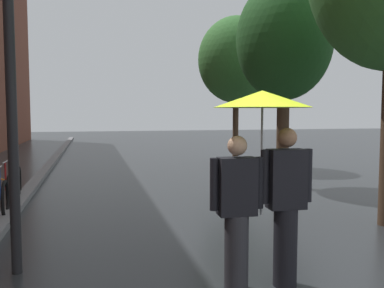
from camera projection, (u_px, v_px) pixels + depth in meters
The scene contains 5 objects.
kerb_strip at pixel (43, 173), 12.57m from camera, with size 0.30×36.00×0.12m, color slate.
street_tree_1 at pixel (284, 41), 10.18m from camera, with size 2.41×2.41×5.25m.
street_tree_2 at pixel (236, 60), 14.02m from camera, with size 2.63×2.63×5.22m.
couple_under_umbrella at pixel (262, 162), 4.34m from camera, with size 1.15×1.05×2.14m.
street_lamp_post at pixel (10, 49), 4.63m from camera, with size 0.24×0.24×4.52m.
Camera 1 is at (-1.70, -3.21, 1.90)m, focal length 37.99 mm.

